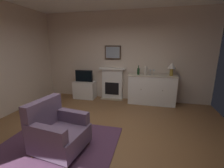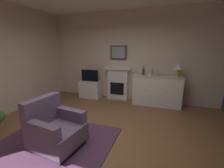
% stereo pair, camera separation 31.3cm
% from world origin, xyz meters
% --- Properties ---
extents(ground_plane, '(5.66, 5.37, 0.10)m').
position_xyz_m(ground_plane, '(0.00, 0.00, -0.05)').
color(ground_plane, brown).
rests_on(ground_plane, ground).
extents(wall_rear, '(5.66, 0.06, 2.93)m').
position_xyz_m(wall_rear, '(0.00, 2.65, 1.46)').
color(wall_rear, beige).
rests_on(wall_rear, ground_plane).
extents(area_rug, '(2.13, 1.97, 0.02)m').
position_xyz_m(area_rug, '(-0.71, -0.40, 0.01)').
color(area_rug, '#4C2D47').
rests_on(area_rug, ground_plane).
extents(fireplace_unit, '(0.87, 0.30, 1.10)m').
position_xyz_m(fireplace_unit, '(-0.34, 2.53, 0.55)').
color(fireplace_unit, white).
rests_on(fireplace_unit, ground_plane).
extents(framed_picture, '(0.55, 0.04, 0.45)m').
position_xyz_m(framed_picture, '(-0.34, 2.57, 1.61)').
color(framed_picture, '#473323').
extents(sideboard_cabinet, '(1.47, 0.49, 0.94)m').
position_xyz_m(sideboard_cabinet, '(0.98, 2.35, 0.47)').
color(sideboard_cabinet, white).
rests_on(sideboard_cabinet, ground_plane).
extents(table_lamp, '(0.26, 0.26, 0.40)m').
position_xyz_m(table_lamp, '(1.53, 2.35, 1.22)').
color(table_lamp, '#B79338').
rests_on(table_lamp, sideboard_cabinet).
extents(wine_bottle, '(0.08, 0.08, 0.29)m').
position_xyz_m(wine_bottle, '(0.55, 2.33, 1.05)').
color(wine_bottle, '#193F1E').
rests_on(wine_bottle, sideboard_cabinet).
extents(wine_glass_left, '(0.07, 0.07, 0.16)m').
position_xyz_m(wine_glass_left, '(0.91, 2.36, 1.06)').
color(wine_glass_left, silver).
rests_on(wine_glass_left, sideboard_cabinet).
extents(wine_glass_center, '(0.07, 0.07, 0.16)m').
position_xyz_m(wine_glass_center, '(1.02, 2.38, 1.06)').
color(wine_glass_center, silver).
rests_on(wine_glass_center, sideboard_cabinet).
extents(vase_decorative, '(0.11, 0.11, 0.28)m').
position_xyz_m(vase_decorative, '(0.77, 2.30, 1.08)').
color(vase_decorative, beige).
rests_on(vase_decorative, sideboard_cabinet).
extents(tv_cabinet, '(0.75, 0.42, 0.61)m').
position_xyz_m(tv_cabinet, '(-1.31, 2.36, 0.30)').
color(tv_cabinet, white).
rests_on(tv_cabinet, ground_plane).
extents(tv_set, '(0.62, 0.07, 0.40)m').
position_xyz_m(tv_set, '(-1.31, 2.34, 0.81)').
color(tv_set, black).
rests_on(tv_set, tv_cabinet).
extents(armchair, '(0.90, 0.86, 0.92)m').
position_xyz_m(armchair, '(-0.62, -0.41, 0.38)').
color(armchair, '#604C66').
rests_on(armchair, ground_plane).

